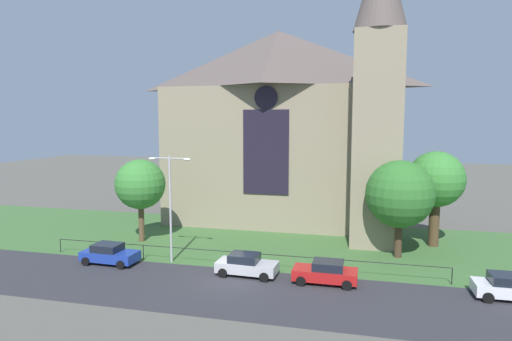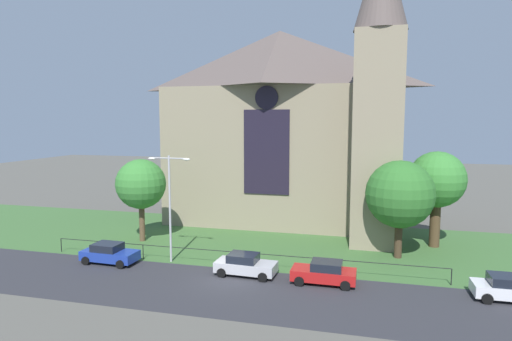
% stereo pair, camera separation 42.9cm
% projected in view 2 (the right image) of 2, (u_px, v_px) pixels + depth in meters
% --- Properties ---
extents(ground, '(160.00, 160.00, 0.00)m').
position_uv_depth(ground, '(263.00, 240.00, 39.56)').
color(ground, '#56544C').
extents(road_asphalt, '(120.00, 8.00, 0.01)m').
position_uv_depth(road_asphalt, '(219.00, 290.00, 28.01)').
color(road_asphalt, '#2D2D33').
rests_on(road_asphalt, ground).
extents(grass_verge, '(120.00, 20.00, 0.01)m').
position_uv_depth(grass_verge, '(258.00, 246.00, 37.63)').
color(grass_verge, '#3D6633').
rests_on(grass_verge, ground).
extents(church_building, '(23.20, 16.20, 26.00)m').
position_uv_depth(church_building, '(285.00, 124.00, 46.31)').
color(church_building, gray).
rests_on(church_building, ground).
extents(iron_railing, '(29.71, 0.07, 1.13)m').
position_uv_depth(iron_railing, '(234.00, 254.00, 32.33)').
color(iron_railing, black).
rests_on(iron_railing, ground).
extents(tree_left_near, '(4.39, 4.39, 7.33)m').
position_uv_depth(tree_left_near, '(141.00, 184.00, 38.79)').
color(tree_left_near, brown).
rests_on(tree_left_near, ground).
extents(tree_right_near, '(5.25, 5.25, 7.66)m').
position_uv_depth(tree_right_near, '(400.00, 194.00, 33.99)').
color(tree_right_near, '#423021').
rests_on(tree_right_near, ground).
extents(tree_right_far, '(4.72, 4.72, 8.14)m').
position_uv_depth(tree_right_far, '(437.00, 181.00, 36.93)').
color(tree_right_far, '#4C3823').
rests_on(tree_right_far, ground).
extents(streetlamp_near, '(3.37, 0.26, 8.11)m').
position_uv_depth(streetlamp_near, '(170.00, 195.00, 32.99)').
color(streetlamp_near, '#B2B2B7').
rests_on(streetlamp_near, ground).
extents(parked_car_blue, '(4.27, 2.16, 1.51)m').
position_uv_depth(parked_car_blue, '(109.00, 253.00, 33.16)').
color(parked_car_blue, '#1E3899').
rests_on(parked_car_blue, ground).
extents(parked_car_silver, '(4.28, 2.19, 1.51)m').
position_uv_depth(parked_car_silver, '(245.00, 265.00, 30.56)').
color(parked_car_silver, '#B7B7BC').
rests_on(parked_car_silver, ground).
extents(parked_car_red, '(4.22, 2.05, 1.51)m').
position_uv_depth(parked_car_red, '(324.00, 273.00, 29.00)').
color(parked_car_red, '#B21919').
rests_on(parked_car_red, ground).
extents(parked_car_white, '(4.23, 2.08, 1.51)m').
position_uv_depth(parked_car_white, '(510.00, 288.00, 26.28)').
color(parked_car_white, silver).
rests_on(parked_car_white, ground).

